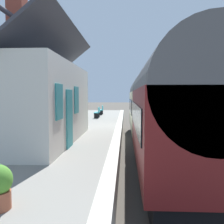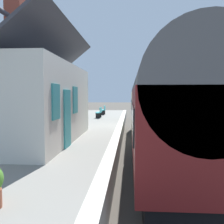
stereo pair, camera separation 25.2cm
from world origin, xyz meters
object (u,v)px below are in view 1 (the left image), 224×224
at_px(train, 159,107).
at_px(station_building, 34,100).
at_px(tree_far_right, 18,70).
at_px(bench_platform_end, 101,110).
at_px(bench_near_building, 98,112).
at_px(planter_edge_far, 67,116).

xyz_separation_m(train, station_building, (-2.48, 5.42, 0.40)).
xyz_separation_m(train, tree_far_right, (17.33, 14.45, 3.52)).
bearing_deg(train, bench_platform_end, 18.53).
bearing_deg(bench_near_building, train, -154.55).
relative_size(train, bench_platform_end, 11.76).
distance_m(train, bench_near_building, 9.32).
bearing_deg(station_building, train, -65.46).
bearing_deg(tree_far_right, bench_near_building, -130.52).
bearing_deg(train, tree_far_right, 39.83).
xyz_separation_m(train, bench_platform_end, (11.95, 4.00, -0.83)).
bearing_deg(bench_platform_end, station_building, 174.38).
xyz_separation_m(planter_edge_far, tree_far_right, (12.25, 8.64, 4.41)).
relative_size(station_building, planter_edge_far, 9.00).
height_order(bench_platform_end, tree_far_right, tree_far_right).
xyz_separation_m(station_building, bench_platform_end, (14.42, -1.42, -1.23)).
distance_m(planter_edge_far, tree_far_right, 15.63).
xyz_separation_m(bench_near_building, planter_edge_far, (-3.31, 1.82, -0.07)).
xyz_separation_m(station_building, tree_far_right, (19.80, 9.03, 3.11)).
height_order(station_building, bench_platform_end, station_building).
relative_size(station_building, bench_near_building, 5.53).
bearing_deg(planter_edge_far, station_building, -177.09).
bearing_deg(bench_near_building, bench_platform_end, 0.21).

